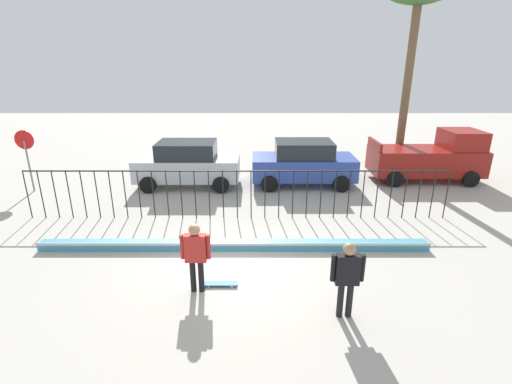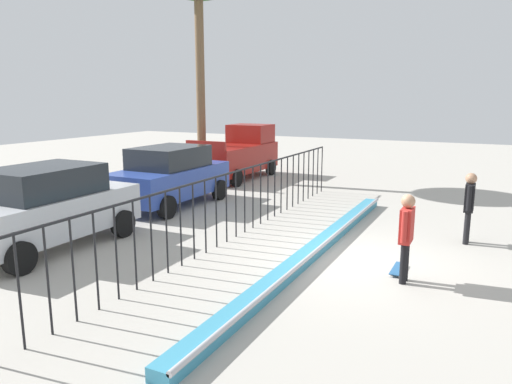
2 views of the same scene
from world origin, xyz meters
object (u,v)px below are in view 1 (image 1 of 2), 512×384
(parked_car_silver, at_px, (187,164))
(pickup_truck, at_px, (430,157))
(skateboard, at_px, (220,284))
(parked_car_blue, at_px, (303,163))
(skateboarder, at_px, (195,252))
(camera_operator, at_px, (347,273))
(stop_sign, at_px, (26,153))

(parked_car_silver, bearing_deg, pickup_truck, 6.81)
(skateboard, distance_m, parked_car_blue, 8.24)
(skateboarder, bearing_deg, camera_operator, 3.90)
(skateboard, height_order, parked_car_silver, parked_car_silver)
(skateboarder, xyz_separation_m, parked_car_blue, (3.36, 7.87, -0.04))
(skateboarder, relative_size, stop_sign, 0.68)
(skateboard, xyz_separation_m, parked_car_blue, (2.85, 7.68, 0.91))
(skateboarder, height_order, parked_car_blue, parked_car_blue)
(camera_operator, xyz_separation_m, parked_car_silver, (-4.71, 8.66, -0.05))
(parked_car_blue, relative_size, stop_sign, 1.72)
(skateboard, xyz_separation_m, pickup_truck, (8.54, 8.32, 0.98))
(camera_operator, distance_m, pickup_truck, 11.10)
(camera_operator, bearing_deg, skateboard, -9.38)
(camera_operator, bearing_deg, parked_car_blue, -78.03)
(skateboarder, distance_m, parked_car_silver, 7.90)
(skateboarder, xyz_separation_m, camera_operator, (3.19, -0.91, 0.01))
(skateboarder, xyz_separation_m, parked_car_silver, (-1.52, 7.75, -0.04))
(parked_car_silver, bearing_deg, skateboard, -72.30)
(skateboard, distance_m, pickup_truck, 11.96)
(skateboarder, distance_m, skateboard, 1.10)
(camera_operator, bearing_deg, parked_car_silver, -48.38)
(skateboard, xyz_separation_m, stop_sign, (-8.27, 6.84, 1.56))
(skateboard, height_order, camera_operator, camera_operator)
(parked_car_silver, xyz_separation_m, parked_car_blue, (4.88, 0.12, 0.00))
(parked_car_silver, bearing_deg, parked_car_blue, 4.08)
(parked_car_blue, xyz_separation_m, pickup_truck, (5.69, 0.65, 0.06))
(skateboard, bearing_deg, skateboarder, -137.04)
(parked_car_silver, bearing_deg, camera_operator, -58.81)
(camera_operator, distance_m, parked_car_blue, 8.78)
(skateboarder, relative_size, skateboard, 2.11)
(parked_car_silver, bearing_deg, stop_sign, -170.86)
(skateboarder, bearing_deg, skateboard, 40.95)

